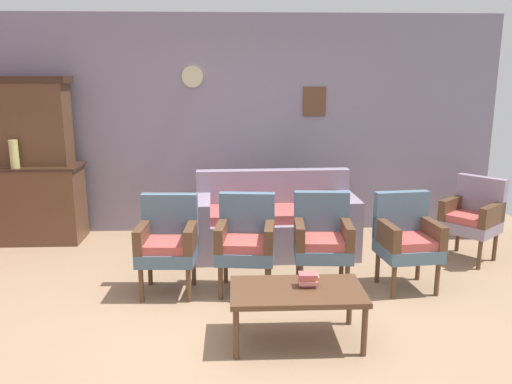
% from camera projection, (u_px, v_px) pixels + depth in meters
% --- Properties ---
extents(ground_plane, '(7.68, 7.68, 0.00)m').
position_uv_depth(ground_plane, '(249.00, 323.00, 4.24)').
color(ground_plane, '#997A5B').
extents(wall_back_with_decor, '(6.40, 0.09, 2.70)m').
position_uv_depth(wall_back_with_decor, '(242.00, 125.00, 6.49)').
color(wall_back_with_decor, gray).
rests_on(wall_back_with_decor, ground).
extents(side_cabinet, '(1.16, 0.55, 0.93)m').
position_uv_depth(side_cabinet, '(35.00, 203.00, 6.21)').
color(side_cabinet, brown).
rests_on(side_cabinet, ground).
extents(cabinet_upper_hutch, '(0.99, 0.38, 1.03)m').
position_uv_depth(cabinet_upper_hutch, '(29.00, 120.00, 6.07)').
color(cabinet_upper_hutch, brown).
rests_on(cabinet_upper_hutch, side_cabinet).
extents(vase_on_cabinet, '(0.10, 0.10, 0.33)m').
position_uv_depth(vase_on_cabinet, '(14.00, 154.00, 5.88)').
color(vase_on_cabinet, '#BDBE6F').
rests_on(vase_on_cabinet, side_cabinet).
extents(floral_couch, '(1.80, 0.86, 0.90)m').
position_uv_depth(floral_couch, '(275.00, 224.00, 5.86)').
color(floral_couch, gray).
rests_on(floral_couch, ground).
extents(armchair_near_couch_end, '(0.54, 0.51, 0.90)m').
position_uv_depth(armchair_near_couch_end, '(168.00, 240.00, 4.75)').
color(armchair_near_couch_end, slate).
rests_on(armchair_near_couch_end, ground).
extents(armchair_near_cabinet, '(0.57, 0.54, 0.90)m').
position_uv_depth(armchair_near_cabinet, '(246.00, 239.00, 4.79)').
color(armchair_near_cabinet, slate).
rests_on(armchair_near_cabinet, ground).
extents(armchair_row_middle, '(0.55, 0.53, 0.90)m').
position_uv_depth(armchair_row_middle, '(322.00, 237.00, 4.84)').
color(armchair_row_middle, slate).
rests_on(armchair_row_middle, ground).
extents(armchair_by_doorway, '(0.57, 0.55, 0.90)m').
position_uv_depth(armchair_by_doorway, '(407.00, 237.00, 4.84)').
color(armchair_by_doorway, slate).
rests_on(armchair_by_doorway, ground).
extents(wingback_chair_by_fireplace, '(0.71, 0.71, 0.90)m').
position_uv_depth(wingback_chair_by_fireplace, '(473.00, 215.00, 5.59)').
color(wingback_chair_by_fireplace, gray).
rests_on(wingback_chair_by_fireplace, ground).
extents(coffee_table, '(1.00, 0.56, 0.42)m').
position_uv_depth(coffee_table, '(297.00, 294.00, 3.88)').
color(coffee_table, brown).
rests_on(coffee_table, ground).
extents(book_stack_on_table, '(0.16, 0.11, 0.11)m').
position_uv_depth(book_stack_on_table, '(308.00, 279.00, 3.91)').
color(book_stack_on_table, '#B16691').
rests_on(book_stack_on_table, coffee_table).
extents(floor_vase_by_wall, '(0.22, 0.22, 0.68)m').
position_uv_depth(floor_vase_by_wall, '(474.00, 210.00, 6.37)').
color(floor_vase_by_wall, '#885153').
rests_on(floor_vase_by_wall, ground).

